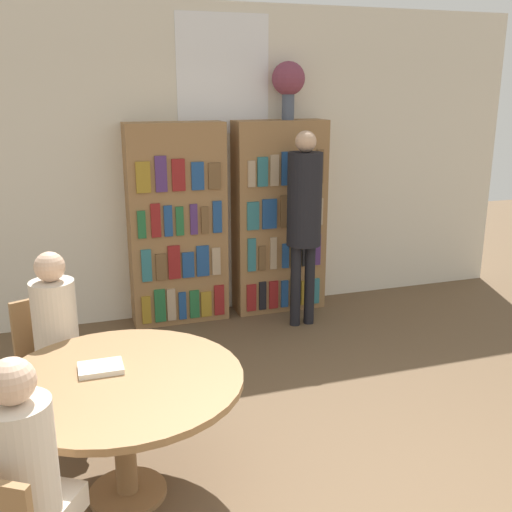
{
  "coord_description": "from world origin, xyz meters",
  "views": [
    {
      "loc": [
        -1.57,
        -1.86,
        2.24
      ],
      "look_at": [
        -0.25,
        2.12,
        1.05
      ],
      "focal_mm": 42.0,
      "sensor_mm": 36.0,
      "label": 1
    }
  ],
  "objects_px": {
    "chair_left_side": "(51,356)",
    "librarian_standing": "(304,208)",
    "seated_reader_left": "(58,334)",
    "bookshelf_right": "(279,218)",
    "seated_reader_right": "(30,474)",
    "reading_table": "(121,395)",
    "flower_vase": "(288,81)",
    "bookshelf_left": "(177,225)"
  },
  "relations": [
    {
      "from": "reading_table",
      "to": "chair_left_side",
      "type": "distance_m",
      "value": 1.01
    },
    {
      "from": "seated_reader_left",
      "to": "bookshelf_left",
      "type": "bearing_deg",
      "value": -144.17
    },
    {
      "from": "bookshelf_right",
      "to": "seated_reader_left",
      "type": "height_order",
      "value": "bookshelf_right"
    },
    {
      "from": "bookshelf_left",
      "to": "seated_reader_right",
      "type": "height_order",
      "value": "bookshelf_left"
    },
    {
      "from": "seated_reader_right",
      "to": "reading_table",
      "type": "bearing_deg",
      "value": 90.0
    },
    {
      "from": "seated_reader_left",
      "to": "flower_vase",
      "type": "bearing_deg",
      "value": -163.37
    },
    {
      "from": "seated_reader_left",
      "to": "seated_reader_right",
      "type": "distance_m",
      "value": 1.47
    },
    {
      "from": "bookshelf_right",
      "to": "librarian_standing",
      "type": "bearing_deg",
      "value": -83.35
    },
    {
      "from": "flower_vase",
      "to": "seated_reader_right",
      "type": "bearing_deg",
      "value": -126.18
    },
    {
      "from": "seated_reader_right",
      "to": "librarian_standing",
      "type": "distance_m",
      "value": 3.65
    },
    {
      "from": "bookshelf_left",
      "to": "flower_vase",
      "type": "xyz_separation_m",
      "value": [
        1.12,
        0.0,
        1.33
      ]
    },
    {
      "from": "chair_left_side",
      "to": "seated_reader_right",
      "type": "distance_m",
      "value": 1.65
    },
    {
      "from": "reading_table",
      "to": "librarian_standing",
      "type": "relative_size",
      "value": 0.71
    },
    {
      "from": "flower_vase",
      "to": "chair_left_side",
      "type": "relative_size",
      "value": 0.61
    },
    {
      "from": "reading_table",
      "to": "chair_left_side",
      "type": "height_order",
      "value": "chair_left_side"
    },
    {
      "from": "seated_reader_left",
      "to": "bookshelf_right",
      "type": "bearing_deg",
      "value": -162.42
    },
    {
      "from": "bookshelf_left",
      "to": "seated_reader_right",
      "type": "distance_m",
      "value": 3.5
    },
    {
      "from": "bookshelf_right",
      "to": "seated_reader_left",
      "type": "bearing_deg",
      "value": -140.53
    },
    {
      "from": "seated_reader_right",
      "to": "librarian_standing",
      "type": "xyz_separation_m",
      "value": [
        2.36,
        2.75,
        0.44
      ]
    },
    {
      "from": "reading_table",
      "to": "seated_reader_right",
      "type": "xyz_separation_m",
      "value": [
        -0.44,
        -0.7,
        0.09
      ]
    },
    {
      "from": "librarian_standing",
      "to": "bookshelf_right",
      "type": "bearing_deg",
      "value": 96.65
    },
    {
      "from": "bookshelf_left",
      "to": "flower_vase",
      "type": "relative_size",
      "value": 3.53
    },
    {
      "from": "flower_vase",
      "to": "librarian_standing",
      "type": "bearing_deg",
      "value": -92.46
    },
    {
      "from": "bookshelf_right",
      "to": "seated_reader_right",
      "type": "height_order",
      "value": "bookshelf_right"
    },
    {
      "from": "librarian_standing",
      "to": "seated_reader_left",
      "type": "bearing_deg",
      "value": -150.01
    },
    {
      "from": "seated_reader_right",
      "to": "chair_left_side",
      "type": "bearing_deg",
      "value": 119.83
    },
    {
      "from": "seated_reader_left",
      "to": "librarian_standing",
      "type": "bearing_deg",
      "value": -171.91
    },
    {
      "from": "reading_table",
      "to": "flower_vase",
      "type": "bearing_deg",
      "value": 52.78
    },
    {
      "from": "bookshelf_right",
      "to": "librarian_standing",
      "type": "distance_m",
      "value": 0.54
    },
    {
      "from": "reading_table",
      "to": "seated_reader_left",
      "type": "xyz_separation_m",
      "value": [
        -0.31,
        0.77,
        0.09
      ]
    },
    {
      "from": "bookshelf_right",
      "to": "chair_left_side",
      "type": "xyz_separation_m",
      "value": [
        -2.24,
        -1.63,
        -0.46
      ]
    },
    {
      "from": "bookshelf_right",
      "to": "flower_vase",
      "type": "relative_size",
      "value": 3.53
    },
    {
      "from": "seated_reader_left",
      "to": "librarian_standing",
      "type": "height_order",
      "value": "librarian_standing"
    },
    {
      "from": "flower_vase",
      "to": "seated_reader_left",
      "type": "distance_m",
      "value": 3.28
    },
    {
      "from": "chair_left_side",
      "to": "librarian_standing",
      "type": "xyz_separation_m",
      "value": [
        2.3,
        1.12,
        0.66
      ]
    },
    {
      "from": "librarian_standing",
      "to": "reading_table",
      "type": "bearing_deg",
      "value": -133.11
    },
    {
      "from": "chair_left_side",
      "to": "seated_reader_left",
      "type": "height_order",
      "value": "seated_reader_left"
    },
    {
      "from": "seated_reader_left",
      "to": "chair_left_side",
      "type": "bearing_deg",
      "value": -90.0
    },
    {
      "from": "flower_vase",
      "to": "librarian_standing",
      "type": "height_order",
      "value": "flower_vase"
    },
    {
      "from": "bookshelf_right",
      "to": "chair_left_side",
      "type": "bearing_deg",
      "value": -144.02
    },
    {
      "from": "flower_vase",
      "to": "reading_table",
      "type": "xyz_separation_m",
      "value": [
        -1.94,
        -2.56,
        -1.66
      ]
    },
    {
      "from": "bookshelf_right",
      "to": "chair_left_side",
      "type": "relative_size",
      "value": 2.16
    }
  ]
}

